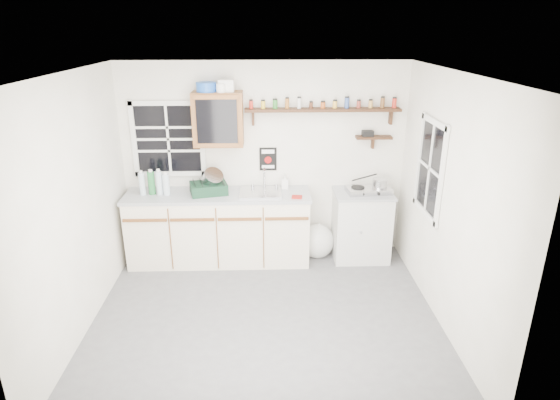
{
  "coord_description": "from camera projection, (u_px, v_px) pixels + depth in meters",
  "views": [
    {
      "loc": [
        0.02,
        -4.21,
        2.89
      ],
      "look_at": [
        0.17,
        0.55,
        1.11
      ],
      "focal_mm": 30.0,
      "sensor_mm": 36.0,
      "label": 1
    }
  ],
  "objects": [
    {
      "name": "saucepan",
      "position": [
        379.0,
        183.0,
        5.85
      ],
      "size": [
        0.41,
        0.32,
        0.19
      ],
      "rotation": [
        0.0,
        0.0,
        -0.8
      ],
      "color": "#ADADB2",
      "rests_on": "hotplate"
    },
    {
      "name": "spice_shelf",
      "position": [
        323.0,
        109.0,
        5.71
      ],
      "size": [
        1.91,
        0.18,
        0.35
      ],
      "color": "black",
      "rests_on": "wall_back"
    },
    {
      "name": "dish_rack",
      "position": [
        210.0,
        185.0,
        5.8
      ],
      "size": [
        0.51,
        0.43,
        0.33
      ],
      "rotation": [
        0.0,
        0.0,
        0.25
      ],
      "color": "black",
      "rests_on": "main_cabinet"
    },
    {
      "name": "warning_sign",
      "position": [
        268.0,
        159.0,
        5.99
      ],
      "size": [
        0.22,
        0.02,
        0.3
      ],
      "color": "black",
      "rests_on": "wall_back"
    },
    {
      "name": "rag",
      "position": [
        297.0,
        197.0,
        5.69
      ],
      "size": [
        0.14,
        0.12,
        0.02
      ],
      "primitive_type": "cube",
      "rotation": [
        0.0,
        0.0,
        -0.13
      ],
      "color": "maroon",
      "rests_on": "main_cabinet"
    },
    {
      "name": "trash_bag",
      "position": [
        317.0,
        241.0,
        6.19
      ],
      "size": [
        0.43,
        0.39,
        0.49
      ],
      "color": "silver",
      "rests_on": "floor"
    },
    {
      "name": "water_bottles",
      "position": [
        155.0,
        183.0,
        5.75
      ],
      "size": [
        0.37,
        0.12,
        0.33
      ],
      "color": "silver",
      "rests_on": "main_cabinet"
    },
    {
      "name": "room",
      "position": [
        264.0,
        206.0,
        4.51
      ],
      "size": [
        3.64,
        3.24,
        2.54
      ],
      "color": "#4F4F51",
      "rests_on": "ground"
    },
    {
      "name": "window_right",
      "position": [
        430.0,
        168.0,
        5.01
      ],
      "size": [
        0.03,
        0.78,
        1.08
      ],
      "color": "black",
      "rests_on": "wall_back"
    },
    {
      "name": "secondary_shelf",
      "position": [
        372.0,
        137.0,
        5.86
      ],
      "size": [
        0.45,
        0.16,
        0.24
      ],
      "color": "black",
      "rests_on": "wall_back"
    },
    {
      "name": "sink",
      "position": [
        261.0,
        192.0,
        5.84
      ],
      "size": [
        0.52,
        0.44,
        0.29
      ],
      "color": "#ADADB2",
      "rests_on": "main_cabinet"
    },
    {
      "name": "upper_cabinet_clutter",
      "position": [
        215.0,
        87.0,
        5.51
      ],
      "size": [
        0.45,
        0.24,
        0.14
      ],
      "color": "#1B4FB2",
      "rests_on": "upper_cabinet"
    },
    {
      "name": "main_cabinet",
      "position": [
        219.0,
        227.0,
        5.99
      ],
      "size": [
        2.31,
        0.63,
        0.92
      ],
      "color": "beige",
      "rests_on": "floor"
    },
    {
      "name": "soap_bottle",
      "position": [
        285.0,
        181.0,
        5.98
      ],
      "size": [
        0.09,
        0.09,
        0.19
      ],
      "primitive_type": "imported",
      "rotation": [
        0.0,
        0.0,
        -0.05
      ],
      "color": "white",
      "rests_on": "main_cabinet"
    },
    {
      "name": "window_back",
      "position": [
        168.0,
        139.0,
        5.86
      ],
      "size": [
        0.93,
        0.03,
        0.98
      ],
      "color": "black",
      "rests_on": "wall_back"
    },
    {
      "name": "upper_cabinet",
      "position": [
        218.0,
        119.0,
        5.65
      ],
      "size": [
        0.6,
        0.32,
        0.65
      ],
      "color": "brown",
      "rests_on": "wall_back"
    },
    {
      "name": "hotplate",
      "position": [
        369.0,
        190.0,
        5.88
      ],
      "size": [
        0.57,
        0.34,
        0.08
      ],
      "rotation": [
        0.0,
        0.0,
        0.09
      ],
      "color": "#ADADB2",
      "rests_on": "right_cabinet"
    },
    {
      "name": "right_cabinet",
      "position": [
        361.0,
        225.0,
        6.07
      ],
      "size": [
        0.73,
        0.57,
        0.91
      ],
      "color": "silver",
      "rests_on": "floor"
    }
  ]
}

